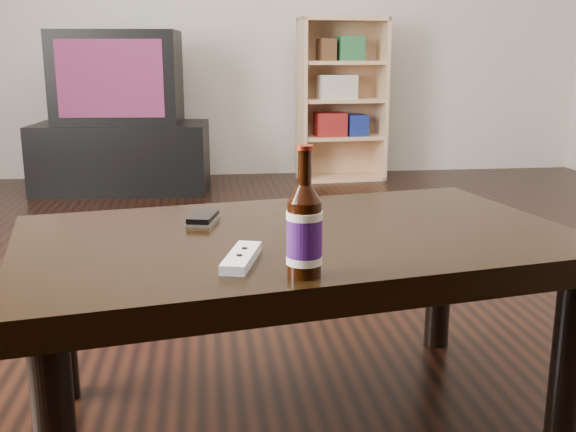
{
  "coord_description": "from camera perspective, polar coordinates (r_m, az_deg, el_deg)",
  "views": [
    {
      "loc": [
        -0.32,
        -1.94,
        0.87
      ],
      "look_at": [
        -0.17,
        -0.77,
        0.59
      ],
      "focal_mm": 42.0,
      "sensor_mm": 36.0,
      "label": 1
    }
  ],
  "objects": [
    {
      "name": "tv_stand",
      "position": [
        4.52,
        -13.83,
        4.89
      ],
      "size": [
        1.13,
        0.63,
        0.44
      ],
      "primitive_type": "cube",
      "rotation": [
        0.0,
        0.0,
        -0.08
      ],
      "color": "black",
      "rests_on": "floor"
    },
    {
      "name": "floor",
      "position": [
        2.15,
        2.07,
        -10.43
      ],
      "size": [
        5.0,
        6.0,
        0.01
      ],
      "primitive_type": "cube",
      "color": "black",
      "rests_on": "ground"
    },
    {
      "name": "remote",
      "position": [
        1.33,
        -3.96,
        -3.54
      ],
      "size": [
        0.09,
        0.18,
        0.02
      ],
      "rotation": [
        0.0,
        0.0,
        -0.27
      ],
      "color": "silver",
      "rests_on": "coffee_table"
    },
    {
      "name": "phone",
      "position": [
        1.65,
        -7.21,
        -0.2
      ],
      "size": [
        0.09,
        0.13,
        0.02
      ],
      "rotation": [
        0.0,
        0.0,
        -0.25
      ],
      "color": "silver",
      "rests_on": "coffee_table"
    },
    {
      "name": "beer_bottle",
      "position": [
        1.23,
        1.39,
        -1.28
      ],
      "size": [
        0.08,
        0.08,
        0.24
      ],
      "rotation": [
        0.0,
        0.0,
        0.18
      ],
      "color": "black",
      "rests_on": "coffee_table"
    },
    {
      "name": "tv",
      "position": [
        4.47,
        -14.2,
        11.31
      ],
      "size": [
        0.8,
        0.54,
        0.58
      ],
      "rotation": [
        0.0,
        0.0,
        -0.08
      ],
      "color": "black",
      "rests_on": "tv_stand"
    },
    {
      "name": "coffee_table",
      "position": [
        1.56,
        0.86,
        -3.61
      ],
      "size": [
        1.37,
        0.95,
        0.47
      ],
      "rotation": [
        0.0,
        0.0,
        0.18
      ],
      "color": "black",
      "rests_on": "floor"
    },
    {
      "name": "bookshelf",
      "position": [
        4.77,
        4.42,
        10.02
      ],
      "size": [
        0.61,
        0.31,
        1.11
      ],
      "rotation": [
        0.0,
        0.0,
        0.07
      ],
      "color": "tan",
      "rests_on": "floor"
    }
  ]
}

